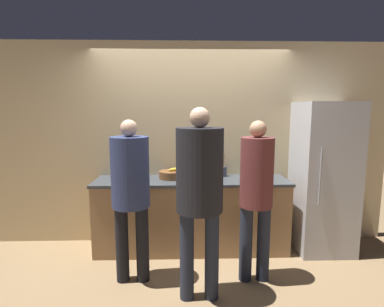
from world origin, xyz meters
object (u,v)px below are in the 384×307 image
person_left (131,186)px  cup_red (262,179)px  bottle_amber (190,170)px  refrigerator (323,178)px  potted_plant (261,166)px  utensil_crock (223,171)px  person_right (256,189)px  fruit_bowl (171,175)px  cup_white (192,178)px  person_center (200,184)px  bottle_clear (247,172)px  bottle_green (134,172)px

person_left → cup_red: 1.56m
bottle_amber → cup_red: size_ratio=2.51×
refrigerator → potted_plant: (-0.73, 0.15, 0.12)m
utensil_crock → person_right: bearing=-76.5°
bottle_amber → person_right: bearing=-55.1°
fruit_bowl → cup_white: (0.26, -0.18, 0.00)m
person_center → cup_white: 0.91m
fruit_bowl → potted_plant: size_ratio=1.15×
refrigerator → fruit_bowl: (-1.88, 0.10, 0.03)m
person_right → bottle_clear: 0.82m
person_right → bottle_amber: size_ratio=8.00×
person_right → utensil_crock: (-0.22, 0.90, 0.01)m
person_left → person_center: person_center is taller
bottle_clear → cup_red: bottle_clear is taller
refrigerator → person_left: size_ratio=1.11×
utensil_crock → bottle_amber: size_ratio=1.44×
person_left → cup_white: (0.63, 0.59, -0.05)m
refrigerator → potted_plant: bearing=168.5°
refrigerator → utensil_crock: refrigerator is taller
person_left → bottle_amber: bearing=56.3°
bottle_amber → bottle_clear: bearing=-8.1°
cup_white → refrigerator: bearing=2.7°
person_left → bottle_amber: 1.09m
person_center → bottle_amber: size_ratio=8.61×
person_center → person_right: bearing=26.6°
person_left → potted_plant: (1.51, 0.81, 0.03)m
person_center → person_right: person_center is taller
bottle_clear → cup_red: (0.13, -0.26, -0.03)m
bottle_amber → person_left: bearing=-123.7°
bottle_clear → potted_plant: potted_plant is taller
refrigerator → cup_red: (-0.79, -0.12, 0.02)m
person_center → cup_red: bearing=47.1°
person_left → potted_plant: person_left is taller
bottle_green → cup_red: size_ratio=2.58×
utensil_crock → potted_plant: utensil_crock is taller
person_left → cup_red: (1.46, 0.54, -0.06)m
bottle_clear → cup_red: 0.29m
bottle_green → potted_plant: bearing=0.9°
bottle_clear → refrigerator: bearing=-8.3°
person_left → fruit_bowl: 0.85m
refrigerator → person_right: bearing=-145.5°
utensil_crock → bottle_clear: size_ratio=1.62×
fruit_bowl → bottle_clear: bearing=1.8°
person_center → fruit_bowl: person_center is taller
bottle_green → bottle_amber: 0.71m
cup_white → bottle_amber: bearing=94.2°
fruit_bowl → cup_red: 1.11m
bottle_amber → cup_white: size_ratio=2.08×
person_center → fruit_bowl: 1.13m
person_left → potted_plant: 1.72m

